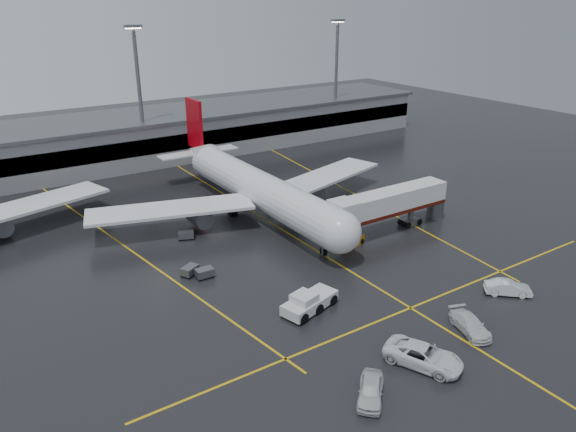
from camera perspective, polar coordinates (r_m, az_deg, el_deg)
ground at (r=73.40m, az=0.44°, el=-2.09°), size 220.00×220.00×0.00m
apron_line_centre at (r=73.40m, az=0.44°, el=-2.08°), size 0.25×90.00×0.02m
apron_line_stop at (r=58.54m, az=12.71°, el=-9.37°), size 60.00×0.25×0.02m
apron_line_left at (r=74.16m, az=-16.98°, el=-2.84°), size 9.99×69.35×0.02m
apron_line_right at (r=90.95m, az=6.35°, el=2.64°), size 7.57×69.64×0.02m
terminal at (r=113.01m, az=-13.39°, el=8.29°), size 122.00×19.00×8.60m
light_mast_mid at (r=103.98m, az=-15.31°, el=12.68°), size 3.00×1.20×25.45m
light_mast_right at (r=125.54m, az=5.07°, el=14.83°), size 3.00×1.20×25.45m
main_airliner at (r=79.53m, az=-3.46°, el=3.07°), size 48.80×45.60×14.10m
jet_bridge at (r=74.62m, az=10.64°, el=1.19°), size 19.90×3.40×6.05m
pushback_tractor at (r=56.34m, az=2.17°, el=-9.05°), size 6.86×4.20×2.29m
belt_loader at (r=71.03m, az=6.80°, el=-2.63°), size 3.77×2.51×2.21m
service_van_a at (r=50.25m, az=14.00°, el=-14.01°), size 5.65×7.53×1.90m
service_van_b at (r=55.96m, az=18.53°, el=-10.73°), size 3.72×5.69×1.53m
service_van_c at (r=63.74m, az=22.04°, el=-6.99°), size 4.74×4.48×1.60m
service_van_d at (r=46.02m, az=8.65°, el=-17.58°), size 4.79×4.73×1.64m
baggage_cart_a at (r=63.30m, az=-8.73°, el=-5.88°), size 2.05×1.38×1.12m
baggage_cart_b at (r=64.12m, az=-10.24°, el=-5.60°), size 2.38×2.10×1.12m
baggage_cart_c at (r=73.49m, az=-10.63°, el=-1.92°), size 2.35×1.97×1.12m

